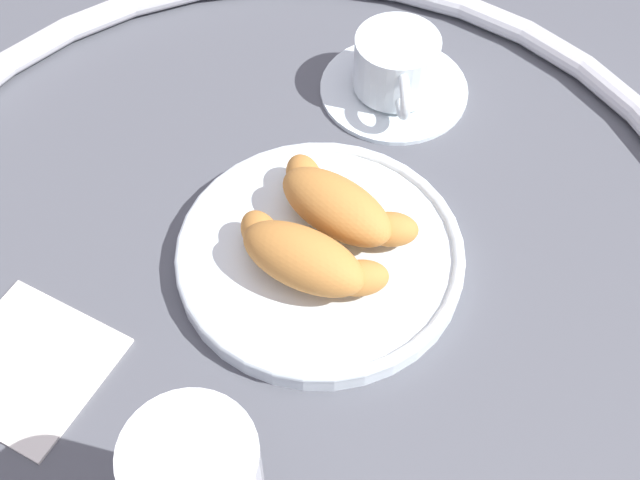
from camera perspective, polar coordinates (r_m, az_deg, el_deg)
The scene contains 7 objects.
ground_plane at distance 0.69m, azimuth -2.08°, elevation -1.91°, with size 2.20×2.20×0.00m, color #4C4F56.
table_chrome_rim at distance 0.68m, azimuth -2.11°, elevation -1.35°, with size 0.72×0.72×0.02m, color silver.
pastry_plate at distance 0.69m, azimuth -0.00°, elevation -0.97°, with size 0.23×0.23×0.02m.
croissant_large at distance 0.65m, azimuth -0.96°, elevation -1.10°, with size 0.14×0.06×0.04m.
croissant_small at distance 0.68m, azimuth 1.22°, elevation 2.26°, with size 0.14×0.08×0.04m.
coffee_cup_near at distance 0.81m, azimuth 4.94°, elevation 10.87°, with size 0.14×0.14×0.06m.
folded_napkin at distance 0.68m, azimuth -18.44°, elevation -7.72°, with size 0.11×0.11×0.01m, color silver.
Camera 1 is at (0.21, -0.33, 0.57)m, focal length 49.35 mm.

